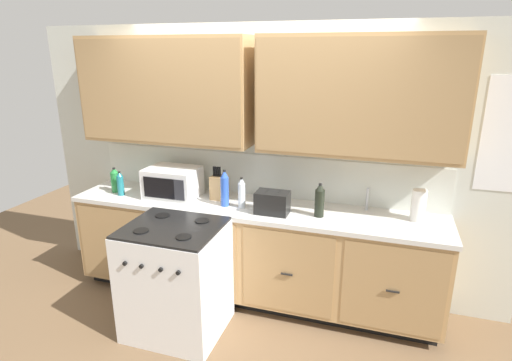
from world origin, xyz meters
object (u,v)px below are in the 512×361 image
Objects in this scene: toaster at (272,202)px; bottle_green at (115,180)px; microwave at (173,183)px; knife_block at (218,187)px; paper_towel_roll at (418,205)px; bottle_dark at (320,200)px; bottle_clear at (242,193)px; stove_range at (176,279)px; bottle_blue at (225,188)px; bottle_teal at (120,184)px.

bottle_green reaches higher than toaster.
knife_block is (0.42, 0.08, -0.02)m from microwave.
bottle_dark is at bearing -168.60° from paper_towel_roll.
bottle_clear is at bearing -27.44° from knife_block.
stove_range is at bearing -142.12° from toaster.
bottle_blue is at bearing -174.12° from paper_towel_roll.
bottle_teal is (-1.89, -0.05, -0.03)m from bottle_dark.
knife_block reaches higher than toaster.
paper_towel_roll reaches higher than bottle_teal.
microwave reaches higher than paper_towel_roll.
bottle_teal is at bearing -167.78° from microwave.
bottle_green reaches higher than bottle_teal.
bottle_blue reaches higher than knife_block.
bottle_dark reaches higher than bottle_clear.
bottle_dark is 2.00m from bottle_green.
stove_range is at bearing -123.73° from bottle_clear.
stove_range is 3.31× the size of bottle_dark.
microwave reaches higher than bottle_clear.
paper_towel_roll is (1.75, 0.01, 0.01)m from knife_block.
knife_block is (0.09, 0.72, 0.58)m from stove_range.
microwave reaches higher than toaster.
bottle_blue reaches higher than bottle_clear.
bottle_clear reaches higher than bottle_green.
knife_block is at bearing 152.56° from bottle_clear.
bottle_green is (-0.94, 0.59, 0.58)m from stove_range.
knife_block reaches higher than stove_range.
bottle_dark is at bearing 1.43° from bottle_teal.
knife_block reaches higher than microwave.
microwave is at bearing 117.93° from stove_range.
microwave reaches higher than bottle_green.
stove_range is 1.26m from bottle_green.
knife_block is at bearing 6.79° from bottle_green.
stove_range is at bearing -151.66° from bottle_dark.
bottle_blue is (-0.16, -0.00, 0.03)m from bottle_clear.
toaster is at bearing 37.88° from stove_range.
microwave is at bearing 172.68° from bottle_blue.
bottle_blue is at bearing 174.75° from toaster.
stove_range is 3.06× the size of knife_block.
bottle_teal is at bearing -32.54° from bottle_green.
bottle_green is at bearing -177.23° from paper_towel_roll.
stove_range is 0.91m from bottle_clear.
bottle_blue is 1.41× the size of bottle_teal.
microwave is 0.61m from bottle_green.
stove_range is at bearing -96.83° from knife_block.
toaster is 0.30m from bottle_clear.
bottle_clear is (0.71, -0.07, -0.00)m from microwave.
bottle_teal is (0.11, -0.07, -0.00)m from bottle_green.
bottle_clear is at bearing 56.27° from stove_range.
bottle_teal reaches higher than toaster.
bottle_blue reaches higher than bottle_dark.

